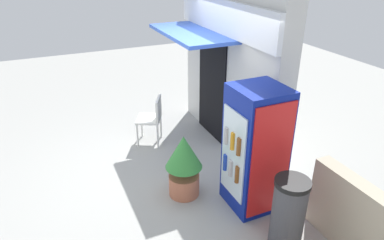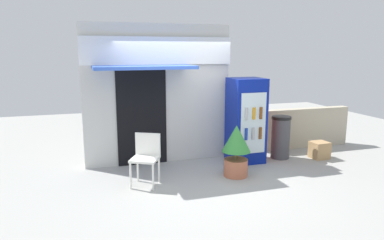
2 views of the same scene
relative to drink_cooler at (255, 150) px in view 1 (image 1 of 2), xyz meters
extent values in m
plane|color=#A3A39E|center=(-1.40, -0.83, -0.88)|extent=(16.00, 16.00, 0.00)
cube|color=silver|center=(-1.76, 0.61, 0.54)|extent=(3.05, 0.33, 2.85)
cube|color=white|center=(-1.76, 0.41, 1.43)|extent=(3.05, 0.08, 0.54)
cube|color=blue|center=(-2.13, 0.01, 1.13)|extent=(1.87, 0.88, 0.06)
cube|color=black|center=(-2.13, 0.43, 0.10)|extent=(1.01, 0.03, 1.97)
cube|color=navy|center=(-0.01, 0.01, 0.00)|extent=(0.68, 0.66, 1.77)
cube|color=silver|center=(-0.01, -0.33, 0.00)|extent=(0.54, 0.02, 1.24)
cube|color=red|center=(0.34, 0.01, 0.00)|extent=(0.02, 0.59, 1.59)
cylinder|color=#1938A5|center=(-0.17, -0.35, -0.21)|extent=(0.06, 0.06, 0.24)
cylinder|color=#B2B2B7|center=(-0.01, -0.35, -0.21)|extent=(0.06, 0.06, 0.24)
cylinder|color=brown|center=(0.15, -0.35, -0.21)|extent=(0.06, 0.06, 0.24)
cylinder|color=#B2B2B7|center=(-0.17, -0.35, 0.21)|extent=(0.06, 0.06, 0.24)
cylinder|color=orange|center=(-0.01, -0.35, 0.21)|extent=(0.06, 0.06, 0.24)
cylinder|color=brown|center=(0.15, -0.35, 0.21)|extent=(0.06, 0.06, 0.24)
cylinder|color=white|center=(-2.55, -0.85, -0.65)|extent=(0.04, 0.04, 0.46)
cylinder|color=white|center=(-2.20, -1.03, -0.65)|extent=(0.04, 0.04, 0.46)
cylinder|color=white|center=(-2.38, -0.52, -0.65)|extent=(0.04, 0.04, 0.46)
cylinder|color=white|center=(-2.03, -0.70, -0.65)|extent=(0.04, 0.04, 0.46)
cube|color=white|center=(-2.29, -0.78, -0.40)|extent=(0.60, 0.59, 0.04)
cube|color=white|center=(-2.20, -0.60, -0.18)|extent=(0.42, 0.24, 0.40)
cylinder|color=#BC6B4C|center=(-0.58, -0.79, -0.72)|extent=(0.45, 0.45, 0.32)
cylinder|color=brown|center=(-0.58, -0.79, -0.48)|extent=(0.05, 0.05, 0.15)
cone|color=#388C3D|center=(-0.58, -0.79, -0.16)|extent=(0.53, 0.53, 0.49)
cylinder|color=#47474C|center=(0.82, -0.03, -0.45)|extent=(0.40, 0.40, 0.87)
cylinder|color=black|center=(0.82, -0.03, 0.02)|extent=(0.42, 0.42, 0.06)
camera|label=1|loc=(3.31, -2.40, 2.39)|focal=32.53mm
camera|label=2|loc=(-3.26, -6.61, 1.44)|focal=33.14mm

